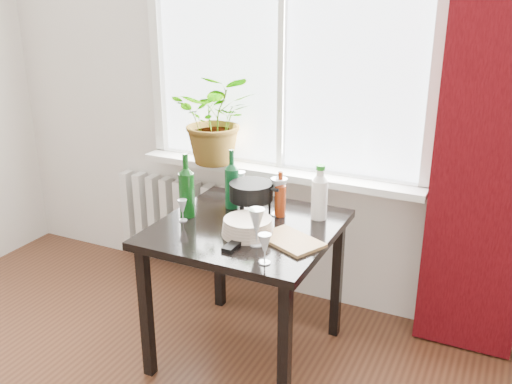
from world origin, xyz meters
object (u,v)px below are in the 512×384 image
at_px(tv_remote, 235,244).
at_px(bottle_amber, 280,194).
at_px(wine_bottle_left, 186,185).
at_px(wineglass_front_left, 183,210).
at_px(potted_plant, 217,119).
at_px(cleaning_bottle, 320,192).
at_px(cutting_board, 291,241).
at_px(wineglass_back_center, 279,196).
at_px(fondue_pot, 251,199).
at_px(wineglass_back_left, 240,185).
at_px(table, 247,242).
at_px(wineglass_far_right, 265,249).
at_px(plate_stack, 248,227).
at_px(radiator, 175,218).
at_px(wine_bottle_right, 232,179).
at_px(wineglass_front_right, 256,227).

bearing_deg(tv_remote, bottle_amber, 85.29).
xyz_separation_m(wine_bottle_left, wineglass_front_left, (0.01, -0.06, -0.11)).
height_order(potted_plant, wine_bottle_left, potted_plant).
bearing_deg(wine_bottle_left, potted_plant, 103.78).
distance_m(cleaning_bottle, cutting_board, 0.35).
relative_size(wineglass_back_center, fondue_pot, 0.80).
distance_m(wineglass_back_center, wineglass_back_left, 0.32).
bearing_deg(table, wineglass_far_right, -52.67).
bearing_deg(bottle_amber, wineglass_back_center, 137.75).
bearing_deg(wineglass_far_right, plate_stack, 130.16).
height_order(radiator, wine_bottle_right, wine_bottle_right).
relative_size(plate_stack, tv_remote, 1.44).
bearing_deg(wineglass_front_right, wineglass_back_left, 124.34).
distance_m(radiator, potted_plant, 0.83).
bearing_deg(fondue_pot, wineglass_far_right, -56.91).
distance_m(potted_plant, fondue_pot, 0.66).
distance_m(wineglass_front_right, fondue_pot, 0.36).
xyz_separation_m(wineglass_front_right, plate_stack, (-0.08, 0.08, -0.05)).
bearing_deg(bottle_amber, fondue_pot, -161.01).
height_order(bottle_amber, wineglass_front_right, bottle_amber).
height_order(table, bottle_amber, bottle_amber).
bearing_deg(cutting_board, fondue_pot, 144.54).
bearing_deg(fondue_pot, wineglass_back_left, 131.99).
distance_m(wineglass_back_left, cutting_board, 0.63).
distance_m(potted_plant, tv_remote, 1.00).
xyz_separation_m(wineglass_front_right, wineglass_back_center, (-0.05, 0.37, 0.01)).
relative_size(bottle_amber, fondue_pot, 0.94).
height_order(wineglass_far_right, plate_stack, wineglass_far_right).
relative_size(table, wineglass_back_left, 5.52).
xyz_separation_m(radiator, wineglass_back_left, (0.65, -0.31, 0.44)).
distance_m(potted_plant, wine_bottle_right, 0.51).
bearing_deg(potted_plant, wine_bottle_right, -51.80).
xyz_separation_m(wine_bottle_left, wineglass_far_right, (0.57, -0.30, -0.10)).
bearing_deg(cleaning_bottle, radiator, 160.93).
height_order(table, wineglass_far_right, wineglass_far_right).
relative_size(wineglass_front_left, tv_remote, 0.66).
xyz_separation_m(potted_plant, wineglass_back_center, (0.55, -0.36, -0.27)).
relative_size(wineglass_front_right, cutting_board, 0.62).
relative_size(wineglass_back_left, fondue_pot, 0.61).
height_order(potted_plant, wineglass_back_left, potted_plant).
bearing_deg(wineglass_front_right, cutting_board, 35.23).
xyz_separation_m(wineglass_far_right, fondue_pot, (-0.29, 0.46, 0.02)).
bearing_deg(potted_plant, cleaning_bottle, -22.58).
xyz_separation_m(table, wineglass_front_left, (-0.31, -0.09, 0.15)).
xyz_separation_m(bottle_amber, wineglass_front_right, (0.04, -0.36, -0.03)).
bearing_deg(wine_bottle_right, plate_stack, -50.53).
bearing_deg(radiator, table, -36.54).
bearing_deg(wine_bottle_right, wineglass_back_center, 2.12).
xyz_separation_m(radiator, wineglass_front_right, (0.99, -0.81, 0.45)).
height_order(plate_stack, tv_remote, plate_stack).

